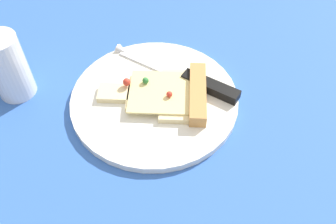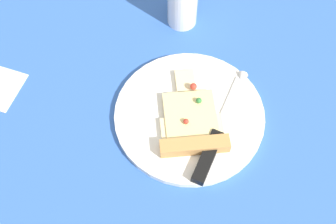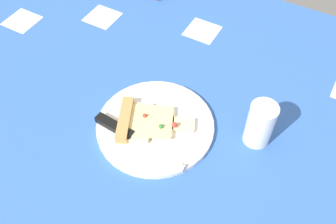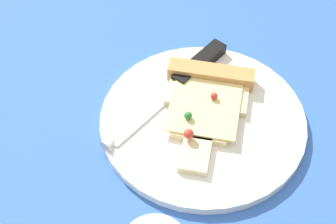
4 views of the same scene
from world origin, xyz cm
name	(u,v)px [view 2 (image 2 of 4)]	position (x,y,z in cm)	size (l,w,h in cm)	color
ground_plane	(161,160)	(-0.02, 0.03, -1.50)	(120.97, 120.97, 3.00)	#3360B7
plate	(189,115)	(9.19, -2.18, 0.63)	(27.33, 27.33, 1.26)	white
pizza_slice	(192,124)	(6.86, -3.27, 2.05)	(19.07, 14.77, 2.57)	beige
knife	(217,135)	(6.29, -8.12, 1.87)	(24.09, 3.98, 2.45)	silver
drinking_glass	(183,1)	(30.81, 6.35, 5.60)	(6.05, 6.05, 11.20)	white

